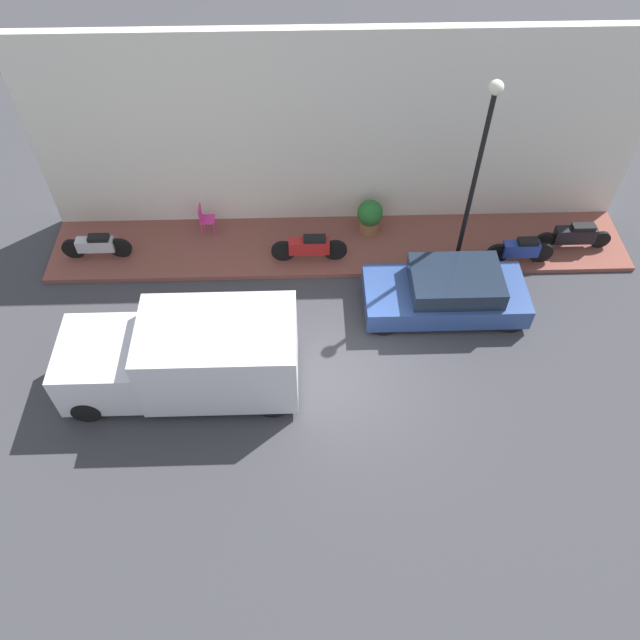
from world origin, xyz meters
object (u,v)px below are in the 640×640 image
motorcycle_blue (521,250)px  motorcycle_red (310,247)px  cafe_chair (205,218)px  delivery_van (184,357)px  potted_plant (370,216)px  scooter_silver (96,245)px  streetlamp (480,156)px  parked_car (447,292)px  motorcycle_black (575,236)px

motorcycle_blue → motorcycle_red: size_ratio=0.88×
cafe_chair → delivery_van: bearing=-179.2°
delivery_van → potted_plant: delivery_van is taller
scooter_silver → streetlamp: (-0.46, -9.90, 3.02)m
parked_car → streetlamp: streetlamp is taller
parked_car → motorcycle_blue: 2.73m
motorcycle_black → cafe_chair: size_ratio=2.40×
motorcycle_red → potted_plant: potted_plant is taller
delivery_van → potted_plant: size_ratio=5.13×
streetlamp → scooter_silver: bearing=87.3°
streetlamp → cafe_chair: 7.74m
motorcycle_black → motorcycle_red: (-0.26, 7.39, 0.01)m
motorcycle_black → motorcycle_red: 7.39m
motorcycle_red → streetlamp: (-0.18, -4.05, 2.98)m
delivery_van → cafe_chair: delivery_van is taller
motorcycle_blue → potted_plant: (1.38, 4.01, 0.12)m
motorcycle_black → streetlamp: (-0.45, 3.33, 3.00)m
motorcycle_red → potted_plant: bearing=-57.1°
delivery_van → scooter_silver: bearing=34.9°
delivery_van → cafe_chair: bearing=0.8°
motorcycle_black → scooter_silver: motorcycle_black is taller
motorcycle_black → potted_plant: potted_plant is taller
streetlamp → cafe_chair: bearing=78.4°
delivery_van → motorcycle_black: (4.23, -10.28, -0.45)m
motorcycle_blue → delivery_van: bearing=113.2°
motorcycle_red → streetlamp: 5.04m
cafe_chair → streetlamp: bearing=-101.6°
delivery_van → motorcycle_red: delivery_van is taller
parked_car → potted_plant: size_ratio=3.97×
motorcycle_black → potted_plant: 5.72m
delivery_van → streetlamp: 8.31m
motorcycle_blue → streetlamp: streetlamp is taller
delivery_van → motorcycle_blue: bearing=-66.8°
scooter_silver → motorcycle_blue: bearing=-92.6°
streetlamp → parked_car: bearing=160.5°
motorcycle_black → scooter_silver: size_ratio=1.11×
cafe_chair → scooter_silver: bearing=108.6°
scooter_silver → streetlamp: 10.36m
motorcycle_blue → cafe_chair: 8.84m
parked_car → motorcycle_black: parked_car is taller
delivery_van → motorcycle_red: 4.93m
parked_car → streetlamp: bearing=-19.5°
delivery_van → cafe_chair: (5.22, 0.07, -0.40)m
motorcycle_black → motorcycle_red: size_ratio=1.01×
parked_car → motorcycle_red: parked_car is taller
potted_plant → delivery_van: bearing=137.7°
streetlamp → potted_plant: size_ratio=5.16×
motorcycle_blue → scooter_silver: motorcycle_blue is taller
delivery_van → motorcycle_red: bearing=-36.1°
motorcycle_black → scooter_silver: 13.24m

